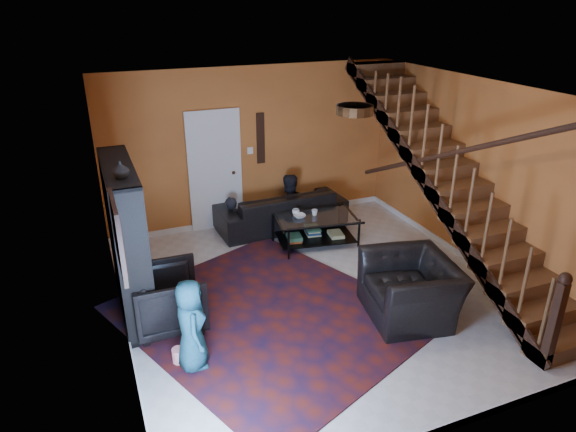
# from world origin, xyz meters

# --- Properties ---
(floor) EXTENTS (5.50, 5.50, 0.00)m
(floor) POSITION_xyz_m (0.00, 0.00, 0.00)
(floor) COLOR beige
(floor) RESTS_ON ground
(room) EXTENTS (5.50, 5.50, 5.50)m
(room) POSITION_xyz_m (-1.33, 1.33, 0.05)
(room) COLOR #C56D2B
(room) RESTS_ON ground
(staircase) EXTENTS (0.95, 5.02, 3.18)m
(staircase) POSITION_xyz_m (2.12, -0.00, 1.40)
(staircase) COLOR brown
(staircase) RESTS_ON floor
(bookshelf) EXTENTS (0.35, 1.80, 2.00)m
(bookshelf) POSITION_xyz_m (-2.40, 0.60, 0.96)
(bookshelf) COLOR black
(bookshelf) RESTS_ON floor
(door) EXTENTS (0.82, 0.05, 2.05)m
(door) POSITION_xyz_m (-0.70, 2.73, 1.02)
(door) COLOR silver
(door) RESTS_ON floor
(framed_picture) EXTENTS (0.04, 0.74, 0.74)m
(framed_picture) POSITION_xyz_m (-2.57, -0.90, 1.75)
(framed_picture) COLOR maroon
(framed_picture) RESTS_ON room
(wall_hanging) EXTENTS (0.14, 0.03, 0.90)m
(wall_hanging) POSITION_xyz_m (0.15, 2.73, 1.55)
(wall_hanging) COLOR black
(wall_hanging) RESTS_ON room
(ceiling_fixture) EXTENTS (0.40, 0.40, 0.10)m
(ceiling_fixture) POSITION_xyz_m (0.00, -0.80, 2.74)
(ceiling_fixture) COLOR #3F2814
(ceiling_fixture) RESTS_ON room
(rug) EXTENTS (4.21, 4.45, 0.02)m
(rug) POSITION_xyz_m (-0.84, -0.27, 0.01)
(rug) COLOR #4F160E
(rug) RESTS_ON floor
(sofa) EXTENTS (2.33, 0.98, 0.67)m
(sofa) POSITION_xyz_m (0.36, 2.30, 0.34)
(sofa) COLOR black
(sofa) RESTS_ON floor
(armchair_left) EXTENTS (0.89, 0.86, 0.79)m
(armchair_left) POSITION_xyz_m (-2.05, 0.01, 0.39)
(armchair_left) COLOR black
(armchair_left) RESTS_ON floor
(armchair_right) EXTENTS (1.25, 1.37, 0.78)m
(armchair_right) POSITION_xyz_m (0.88, -0.93, 0.39)
(armchair_right) COLOR black
(armchair_right) RESTS_ON floor
(person_adult_a) EXTENTS (0.42, 0.28, 1.14)m
(person_adult_a) POSITION_xyz_m (-0.56, 2.35, 0.12)
(person_adult_a) COLOR black
(person_adult_a) RESTS_ON sofa
(person_adult_b) EXTENTS (0.69, 0.54, 1.40)m
(person_adult_b) POSITION_xyz_m (0.52, 2.35, 0.25)
(person_adult_b) COLOR black
(person_adult_b) RESTS_ON sofa
(person_child) EXTENTS (0.37, 0.55, 1.09)m
(person_child) POSITION_xyz_m (-1.95, -0.87, 0.55)
(person_child) COLOR #1B5469
(person_child) RESTS_ON armchair_left
(coffee_table) EXTENTS (1.43, 0.98, 0.50)m
(coffee_table) POSITION_xyz_m (0.62, 1.41, 0.29)
(coffee_table) COLOR black
(coffee_table) RESTS_ON floor
(cup_a) EXTENTS (0.15, 0.15, 0.10)m
(cup_a) POSITION_xyz_m (0.35, 1.61, 0.55)
(cup_a) COLOR #999999
(cup_a) RESTS_ON coffee_table
(cup_b) EXTENTS (0.12, 0.12, 0.10)m
(cup_b) POSITION_xyz_m (0.63, 1.47, 0.55)
(cup_b) COLOR #999999
(cup_b) RESTS_ON coffee_table
(bowl) EXTENTS (0.21, 0.21, 0.05)m
(bowl) POSITION_xyz_m (0.36, 1.48, 0.53)
(bowl) COLOR #999999
(bowl) RESTS_ON coffee_table
(vase) EXTENTS (0.18, 0.18, 0.19)m
(vase) POSITION_xyz_m (-2.41, 0.10, 2.10)
(vase) COLOR #999999
(vase) RESTS_ON bookshelf
(popcorn_bucket) EXTENTS (0.18, 0.18, 0.17)m
(popcorn_bucket) POSITION_xyz_m (-2.10, -0.76, 0.11)
(popcorn_bucket) COLOR red
(popcorn_bucket) RESTS_ON rug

